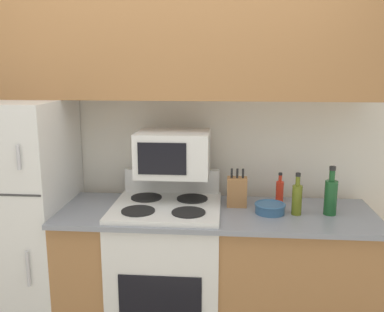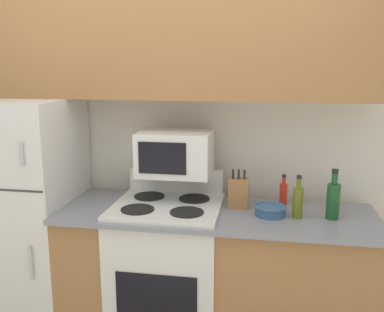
% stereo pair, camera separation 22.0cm
% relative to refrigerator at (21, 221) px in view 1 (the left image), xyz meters
% --- Properties ---
extents(wall_back, '(8.00, 0.05, 2.55)m').
position_rel_refrigerator_xyz_m(wall_back, '(0.98, 0.38, 0.47)').
color(wall_back, silver).
rests_on(wall_back, ground_plane).
extents(lower_cabinets, '(1.96, 0.65, 0.93)m').
position_rel_refrigerator_xyz_m(lower_cabinets, '(1.30, -0.04, -0.34)').
color(lower_cabinets, '#9E6B3D').
rests_on(lower_cabinets, ground_plane).
extents(refrigerator, '(0.65, 0.71, 1.60)m').
position_rel_refrigerator_xyz_m(refrigerator, '(0.00, 0.00, 0.00)').
color(refrigerator, silver).
rests_on(refrigerator, ground_plane).
extents(upper_cabinets, '(2.61, 0.35, 0.70)m').
position_rel_refrigerator_xyz_m(upper_cabinets, '(0.98, 0.18, 1.15)').
color(upper_cabinets, '#9E6B3D').
rests_on(upper_cabinets, refrigerator).
extents(stove, '(0.68, 0.63, 1.12)m').
position_rel_refrigerator_xyz_m(stove, '(0.99, -0.05, -0.31)').
color(stove, silver).
rests_on(stove, ground_plane).
extents(microwave, '(0.46, 0.34, 0.28)m').
position_rel_refrigerator_xyz_m(microwave, '(1.02, 0.08, 0.46)').
color(microwave, silver).
rests_on(microwave, stove).
extents(knife_block, '(0.13, 0.08, 0.25)m').
position_rel_refrigerator_xyz_m(knife_block, '(1.43, 0.05, 0.22)').
color(knife_block, '#9E6B3D').
rests_on(knife_block, lower_cabinets).
extents(bowl, '(0.19, 0.19, 0.06)m').
position_rel_refrigerator_xyz_m(bowl, '(1.63, -0.07, 0.16)').
color(bowl, '#335B84').
rests_on(bowl, lower_cabinets).
extents(bottle_wine_green, '(0.08, 0.08, 0.30)m').
position_rel_refrigerator_xyz_m(bottle_wine_green, '(1.99, -0.06, 0.24)').
color(bottle_wine_green, '#194C23').
rests_on(bottle_wine_green, lower_cabinets).
extents(bottle_olive_oil, '(0.06, 0.06, 0.26)m').
position_rel_refrigerator_xyz_m(bottle_olive_oil, '(1.79, -0.08, 0.23)').
color(bottle_olive_oil, '#5B6619').
rests_on(bottle_olive_oil, lower_cabinets).
extents(bottle_hot_sauce, '(0.05, 0.05, 0.20)m').
position_rel_refrigerator_xyz_m(bottle_hot_sauce, '(1.72, 0.16, 0.20)').
color(bottle_hot_sauce, red).
rests_on(bottle_hot_sauce, lower_cabinets).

